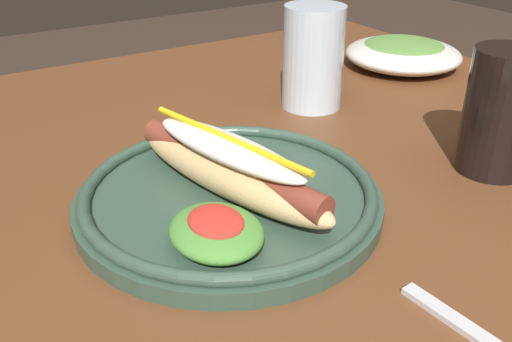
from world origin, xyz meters
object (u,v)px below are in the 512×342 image
at_px(hot_dog_plate, 228,190).
at_px(side_bowl, 403,53).
at_px(soda_cup, 501,112).
at_px(water_cup, 313,58).

relative_size(hot_dog_plate, side_bowl, 1.54).
distance_m(soda_cup, water_cup, 0.25).
bearing_deg(soda_cup, hot_dog_plate, -105.34).
bearing_deg(side_bowl, water_cup, -75.89).
height_order(soda_cup, side_bowl, soda_cup).
height_order(water_cup, side_bowl, water_cup).
relative_size(hot_dog_plate, water_cup, 2.13).
bearing_deg(soda_cup, side_bowl, 149.82).
bearing_deg(hot_dog_plate, soda_cup, 74.66).
relative_size(hot_dog_plate, soda_cup, 2.21).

